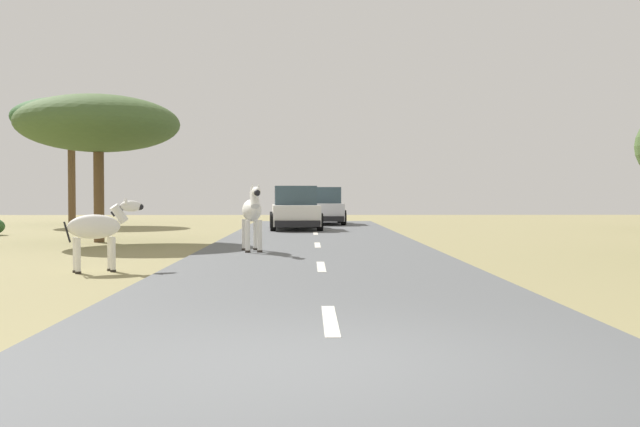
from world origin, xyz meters
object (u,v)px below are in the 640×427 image
at_px(zebra_0, 252,211).
at_px(car_1, 323,207).
at_px(tree_3, 71,119).
at_px(zebra_1, 99,228).
at_px(car_0, 295,209).
at_px(tree_4, 98,124).

height_order(zebra_0, car_1, car_1).
bearing_deg(zebra_0, tree_3, -71.47).
height_order(zebra_1, car_1, car_1).
bearing_deg(zebra_0, zebra_1, 47.03).
xyz_separation_m(zebra_0, tree_3, (-9.98, 17.16, 4.03)).
distance_m(car_0, car_1, 5.37).
xyz_separation_m(zebra_0, car_1, (2.04, 16.67, -0.19)).
xyz_separation_m(zebra_1, car_1, (4.59, 20.86, 0.01)).
distance_m(zebra_0, tree_4, 7.04).
relative_size(zebra_1, car_1, 0.32).
xyz_separation_m(zebra_0, zebra_1, (-2.55, -4.19, -0.21)).
bearing_deg(tree_3, tree_4, -68.79).
bearing_deg(zebra_1, zebra_0, 120.53).
relative_size(zebra_1, tree_3, 0.23).
xyz_separation_m(car_0, tree_4, (-5.81, -7.16, 2.73)).
xyz_separation_m(car_0, car_1, (1.21, 5.24, 0.00)).
distance_m(zebra_0, tree_3, 20.26).
xyz_separation_m(car_1, tree_3, (-12.02, 0.49, 4.22)).
height_order(zebra_1, tree_3, tree_3).
bearing_deg(tree_4, zebra_0, -40.66).
relative_size(car_1, tree_4, 0.90).
bearing_deg(car_0, zebra_0, 82.42).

